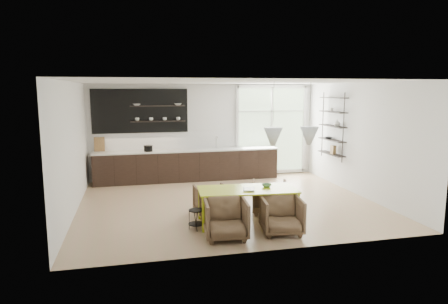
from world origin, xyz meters
TOP-DOWN VIEW (x-y plane):
  - room at (0.58, 1.10)m, footprint 7.02×6.01m
  - kitchen_run at (-0.69, 2.69)m, footprint 5.54×0.69m
  - right_shelving at (3.36, 1.17)m, footprint 0.26×1.22m
  - dining_table at (0.04, -1.54)m, footprint 2.05×1.04m
  - armchair_back_left at (-0.57, -0.80)m, footprint 0.73×0.75m
  - armchair_back_right at (0.73, -0.94)m, footprint 0.96×0.97m
  - armchair_front_left at (-0.58, -2.25)m, footprint 0.85×0.87m
  - armchair_front_right at (0.51, -2.25)m, footprint 0.85×0.87m
  - wire_stool at (-1.04, -1.67)m, footprint 0.32×0.32m
  - table_book at (-0.08, -1.61)m, footprint 0.31×0.37m
  - table_bowl at (0.47, -1.48)m, footprint 0.25×0.25m

SIDE VIEW (x-z plane):
  - wire_stool at x=-1.04m, z-range 0.06..0.46m
  - armchair_back_left at x=-0.57m, z-range 0.00..0.64m
  - armchair_front_right at x=0.51m, z-range 0.00..0.70m
  - armchair_back_right at x=0.73m, z-range 0.00..0.71m
  - armchair_front_left at x=-0.58m, z-range 0.00..0.73m
  - kitchen_run at x=-0.69m, z-range -0.78..1.97m
  - dining_table at x=0.04m, z-range 0.31..1.04m
  - table_book at x=-0.08m, z-range 0.73..0.76m
  - table_bowl at x=0.47m, z-range 0.73..0.79m
  - room at x=0.58m, z-range 0.00..2.92m
  - right_shelving at x=3.36m, z-range 0.70..2.60m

